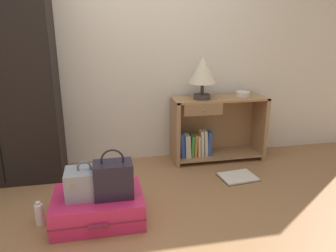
{
  "coord_description": "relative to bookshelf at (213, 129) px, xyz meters",
  "views": [
    {
      "loc": [
        -0.22,
        -1.92,
        1.42
      ],
      "look_at": [
        0.34,
        0.83,
        0.55
      ],
      "focal_mm": 34.48,
      "sensor_mm": 36.0,
      "label": 1
    }
  ],
  "objects": [
    {
      "name": "bottle",
      "position": [
        -1.68,
        -0.95,
        -0.26
      ],
      "size": [
        0.06,
        0.06,
        0.19
      ],
      "color": "white",
      "rests_on": "ground_plane"
    },
    {
      "name": "suitcase_large",
      "position": [
        -1.25,
        -0.97,
        -0.24
      ],
      "size": [
        0.67,
        0.52,
        0.21
      ],
      "color": "#DB2860",
      "rests_on": "ground_plane"
    },
    {
      "name": "handbag",
      "position": [
        -1.12,
        -1.01,
        0.0
      ],
      "size": [
        0.28,
        0.18,
        0.37
      ],
      "color": "#231E2D",
      "rests_on": "suitcase_large"
    },
    {
      "name": "table_lamp",
      "position": [
        -0.16,
        -0.04,
        0.64
      ],
      "size": [
        0.28,
        0.28,
        0.44
      ],
      "color": "#3D3838",
      "rests_on": "bookshelf"
    },
    {
      "name": "ground_plane",
      "position": [
        -0.94,
        -1.27,
        -0.34
      ],
      "size": [
        9.0,
        9.0,
        0.0
      ],
      "primitive_type": "plane",
      "color": "#9E7047"
    },
    {
      "name": "back_wall",
      "position": [
        -0.94,
        0.23,
        0.96
      ],
      "size": [
        6.4,
        0.1,
        2.6
      ],
      "primitive_type": "cube",
      "color": "silver",
      "rests_on": "ground_plane"
    },
    {
      "name": "bookshelf",
      "position": [
        0.0,
        0.0,
        0.0
      ],
      "size": [
        1.01,
        0.35,
        0.7
      ],
      "color": "#A37A51",
      "rests_on": "ground_plane"
    },
    {
      "name": "open_book_on_floor",
      "position": [
        0.08,
        -0.52,
        -0.34
      ],
      "size": [
        0.38,
        0.31,
        0.02
      ],
      "color": "white",
      "rests_on": "ground_plane"
    },
    {
      "name": "bowl",
      "position": [
        0.32,
        -0.01,
        0.38
      ],
      "size": [
        0.15,
        0.15,
        0.05
      ],
      "primitive_type": "cylinder",
      "color": "silver",
      "rests_on": "bookshelf"
    },
    {
      "name": "train_case",
      "position": [
        -1.33,
        -0.97,
        -0.03
      ],
      "size": [
        0.29,
        0.23,
        0.28
      ],
      "color": "#8E99A3",
      "rests_on": "suitcase_large"
    }
  ]
}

